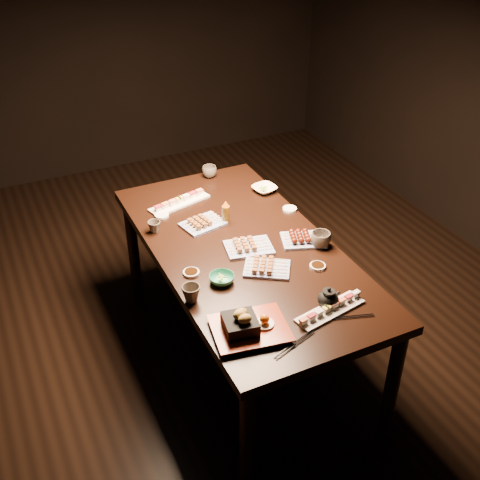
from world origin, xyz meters
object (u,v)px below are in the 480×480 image
object	(u,v)px
yakitori_plate_left	(203,221)
teacup_far_left	(154,227)
sushi_platter_far	(179,201)
edamame_bowl_cream	(264,189)
yakitori_plate_center	(249,244)
edamame_bowl_green	(222,279)
teapot	(328,297)
tempura_tray	(250,321)
condiment_bottle	(226,211)
teacup_mid_right	(321,240)
teacup_far_right	(209,172)
teacup_near_left	(191,294)
dining_table	(244,303)
sushi_platter_near	(330,308)
yakitori_plate_right	(267,265)

from	to	relation	value
yakitori_plate_left	teacup_far_left	bearing A→B (deg)	157.02
sushi_platter_far	edamame_bowl_cream	size ratio (longest dim) A/B	2.69
yakitori_plate_center	teacup_far_left	bearing A→B (deg)	148.08
edamame_bowl_green	teacup_far_left	bearing A→B (deg)	104.44
teapot	tempura_tray	bearing A→B (deg)	175.71
edamame_bowl_cream	condiment_bottle	bearing A→B (deg)	-148.31
teacup_mid_right	teacup_far_right	xyz separation A→B (m)	(-0.22, 0.99, -0.01)
teapot	condiment_bottle	bearing A→B (deg)	92.28
sushi_platter_far	teacup_far_left	bearing A→B (deg)	29.54
teacup_far_right	teacup_near_left	bearing A→B (deg)	-116.92
dining_table	teacup_mid_right	xyz separation A→B (m)	(0.37, -0.16, 0.42)
yakitori_plate_left	tempura_tray	distance (m)	0.92
teacup_far_right	teapot	xyz separation A→B (m)	(-0.01, -1.42, 0.01)
sushi_platter_near	sushi_platter_far	distance (m)	1.25
sushi_platter_far	tempura_tray	xyz separation A→B (m)	(-0.12, -1.18, 0.04)
yakitori_plate_center	teacup_mid_right	distance (m)	0.38
sushi_platter_near	dining_table	bearing A→B (deg)	90.30
sushi_platter_far	tempura_tray	bearing A→B (deg)	69.04
tempura_tray	dining_table	bearing A→B (deg)	76.02
sushi_platter_near	teapot	distance (m)	0.05
edamame_bowl_green	teacup_near_left	bearing A→B (deg)	-159.78
tempura_tray	teapot	distance (m)	0.40
sushi_platter_near	edamame_bowl_cream	xyz separation A→B (m)	(0.26, 1.14, -0.00)
dining_table	tempura_tray	distance (m)	0.79
teacup_near_left	teacup_far_right	size ratio (longest dim) A/B	0.96
yakitori_plate_center	teacup_far_left	distance (m)	0.54
yakitori_plate_right	teacup_near_left	world-z (taller)	teacup_near_left
sushi_platter_far	condiment_bottle	bearing A→B (deg)	103.66
edamame_bowl_green	teapot	size ratio (longest dim) A/B	1.06
edamame_bowl_green	teacup_mid_right	world-z (taller)	teacup_mid_right
sushi_platter_near	teapot	xyz separation A→B (m)	(0.02, 0.04, 0.03)
teacup_near_left	teacup_far_left	xyz separation A→B (m)	(0.04, 0.64, -0.01)
edamame_bowl_green	teacup_far_right	world-z (taller)	teacup_far_right
edamame_bowl_green	teacup_far_left	xyz separation A→B (m)	(-0.15, 0.57, 0.01)
edamame_bowl_green	yakitori_plate_right	bearing A→B (deg)	-1.16
teacup_mid_right	condiment_bottle	world-z (taller)	condiment_bottle
sushi_platter_near	teacup_near_left	size ratio (longest dim) A/B	4.03
edamame_bowl_cream	teacup_mid_right	distance (m)	0.66
teacup_near_left	yakitori_plate_left	bearing A→B (deg)	62.93
teacup_mid_right	dining_table	bearing A→B (deg)	156.76
sushi_platter_far	edamame_bowl_green	size ratio (longest dim) A/B	3.08
sushi_platter_near	teacup_mid_right	size ratio (longest dim) A/B	3.33
sushi_platter_far	condiment_bottle	world-z (taller)	condiment_bottle
edamame_bowl_cream	teacup_mid_right	xyz separation A→B (m)	(-0.01, -0.66, 0.02)
yakitori_plate_left	edamame_bowl_cream	distance (m)	0.53
yakitori_plate_right	condiment_bottle	bearing A→B (deg)	121.92
edamame_bowl_cream	teapot	bearing A→B (deg)	-102.38
dining_table	sushi_platter_far	world-z (taller)	sushi_platter_far
yakitori_plate_center	teacup_near_left	bearing A→B (deg)	-136.43
tempura_tray	teapot	world-z (taller)	tempura_tray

